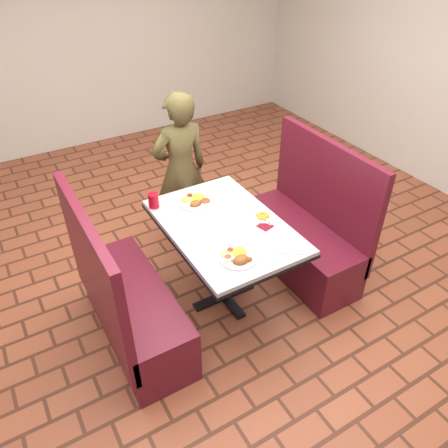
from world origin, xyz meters
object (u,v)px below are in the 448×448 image
at_px(plantain_plate, 262,216).
at_px(booth_bench_right, 303,236).
at_px(far_dinner_plate, 196,199).
at_px(diner_person, 181,170).
at_px(near_dinner_plate, 238,255).
at_px(red_tumbler, 153,201).
at_px(dining_table, 224,234).
at_px(booth_bench_left, 128,305).

bearing_deg(plantain_plate, booth_bench_right, 8.22).
relative_size(far_dinner_plate, plantain_plate, 1.69).
height_order(diner_person, far_dinner_plate, diner_person).
distance_m(near_dinner_plate, red_tumbler, 0.88).
bearing_deg(diner_person, red_tumbler, 46.88).
xyz_separation_m(booth_bench_right, near_dinner_plate, (-0.92, -0.38, 0.45)).
bearing_deg(dining_table, booth_bench_right, 0.00).
relative_size(booth_bench_left, far_dinner_plate, 4.22).
xyz_separation_m(booth_bench_right, diner_person, (-0.70, 0.94, 0.39)).
bearing_deg(plantain_plate, far_dinner_plate, 126.88).
distance_m(far_dinner_plate, red_tumbler, 0.33).
relative_size(diner_person, near_dinner_plate, 5.47).
relative_size(dining_table, near_dinner_plate, 4.60).
xyz_separation_m(dining_table, booth_bench_right, (0.80, 0.00, -0.32)).
bearing_deg(booth_bench_right, near_dinner_plate, -157.46).
height_order(booth_bench_left, diner_person, diner_person).
bearing_deg(near_dinner_plate, booth_bench_right, 22.54).
bearing_deg(booth_bench_left, dining_table, 0.00).
bearing_deg(near_dinner_plate, booth_bench_left, 150.59).
bearing_deg(plantain_plate, booth_bench_left, 176.13).
distance_m(dining_table, plantain_plate, 0.32).
bearing_deg(booth_bench_right, diner_person, 126.43).
relative_size(diner_person, plantain_plate, 8.58).
distance_m(booth_bench_left, near_dinner_plate, 0.90).
bearing_deg(near_dinner_plate, red_tumbler, 105.16).
distance_m(dining_table, far_dinner_plate, 0.39).
bearing_deg(booth_bench_left, near_dinner_plate, -29.41).
relative_size(booth_bench_left, near_dinner_plate, 4.56).
height_order(dining_table, far_dinner_plate, far_dinner_plate).
bearing_deg(dining_table, near_dinner_plate, -107.61).
bearing_deg(plantain_plate, near_dinner_plate, -143.09).
height_order(diner_person, red_tumbler, diner_person).
distance_m(booth_bench_left, far_dinner_plate, 0.95).
distance_m(diner_person, plantain_plate, 1.03).
bearing_deg(red_tumbler, dining_table, -53.17).
relative_size(booth_bench_right, diner_person, 0.83).
xyz_separation_m(plantain_plate, red_tumbler, (-0.64, 0.54, 0.05)).
xyz_separation_m(far_dinner_plate, plantain_plate, (0.33, -0.44, -0.02)).
distance_m(plantain_plate, red_tumbler, 0.84).
xyz_separation_m(booth_bench_right, far_dinner_plate, (-0.84, 0.37, 0.45)).
bearing_deg(near_dinner_plate, diner_person, 80.38).
xyz_separation_m(diner_person, red_tumbler, (-0.46, -0.47, 0.09)).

